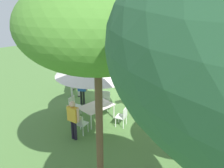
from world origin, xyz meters
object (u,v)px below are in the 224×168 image
at_px(guest_beside_umbrella, 82,88).
at_px(acacia_tree_behind_hut, 97,26).
at_px(patio_chair_near_hut, 80,123).
at_px(zebra_nearest_camera, 147,89).
at_px(guest_behind_table, 73,117).
at_px(patio_chair_west_end, 105,99).
at_px(zebra_by_umbrella, 75,76).
at_px(shade_umbrella, 95,65).
at_px(patio_chair_near_lawn, 123,115).
at_px(striped_lounge_chair, 142,77).
at_px(patio_chair_east_end, 74,104).
at_px(standing_watcher, 105,60).
at_px(patio_dining_table, 97,107).

xyz_separation_m(guest_beside_umbrella, acacia_tree_behind_hut, (3.07, 5.44, 3.85)).
height_order(patio_chair_near_hut, zebra_nearest_camera, zebra_nearest_camera).
height_order(guest_behind_table, zebra_nearest_camera, guest_behind_table).
xyz_separation_m(patio_chair_west_end, zebra_by_umbrella, (0.04, -2.72, 0.50)).
relative_size(shade_umbrella, patio_chair_near_hut, 3.82).
distance_m(patio_chair_near_lawn, striped_lounge_chair, 6.00).
height_order(patio_chair_west_end, patio_chair_near_lawn, same).
bearing_deg(patio_chair_near_hut, shade_umbrella, 90.00).
bearing_deg(patio_chair_west_end, acacia_tree_behind_hut, 106.70).
bearing_deg(zebra_by_umbrella, striped_lounge_chair, 19.88).
relative_size(patio_chair_east_end, patio_chair_near_lawn, 1.00).
relative_size(patio_chair_near_hut, guest_behind_table, 0.54).
bearing_deg(zebra_by_umbrella, shade_umbrella, -72.00).
relative_size(patio_chair_near_lawn, acacia_tree_behind_hut, 0.15).
bearing_deg(standing_watcher, zebra_by_umbrella, 71.96).
distance_m(shade_umbrella, guest_beside_umbrella, 2.52).
bearing_deg(guest_beside_umbrella, patio_chair_west_end, -11.06).
bearing_deg(guest_behind_table, patio_chair_near_lawn, -119.13).
distance_m(patio_chair_east_end, patio_chair_near_hut, 1.78).
bearing_deg(patio_dining_table, patio_chair_west_end, -147.35).
distance_m(guest_behind_table, zebra_nearest_camera, 4.36).
bearing_deg(patio_chair_near_lawn, guest_behind_table, 139.77).
distance_m(shade_umbrella, patio_chair_east_end, 2.49).
bearing_deg(patio_chair_near_lawn, patio_chair_west_end, 48.40).
bearing_deg(acacia_tree_behind_hut, standing_watcher, -129.78).
bearing_deg(guest_beside_umbrella, zebra_by_umbrella, 118.67).
bearing_deg(striped_lounge_chair, patio_chair_near_hut, -40.64).
bearing_deg(patio_chair_near_lawn, patio_dining_table, 90.00).
height_order(patio_chair_west_end, acacia_tree_behind_hut, acacia_tree_behind_hut).
xyz_separation_m(patio_chair_near_lawn, standing_watcher, (-3.93, -6.07, 0.52)).
xyz_separation_m(guest_behind_table, standing_watcher, (-6.08, -5.53, 0.05)).
distance_m(guest_behind_table, acacia_tree_behind_hut, 4.97).
bearing_deg(standing_watcher, patio_chair_east_end, 85.17).
xyz_separation_m(patio_dining_table, zebra_nearest_camera, (-2.77, 0.59, 0.34)).
relative_size(guest_behind_table, striped_lounge_chair, 1.76).
bearing_deg(patio_dining_table, acacia_tree_behind_hut, 54.05).
height_order(patio_dining_table, acacia_tree_behind_hut, acacia_tree_behind_hut).
xyz_separation_m(patio_chair_west_end, patio_chair_near_lawn, (0.52, 1.84, 0.00)).
bearing_deg(zebra_nearest_camera, patio_chair_west_end, 60.42).
distance_m(patio_chair_west_end, zebra_by_umbrella, 2.76).
bearing_deg(patio_dining_table, guest_behind_table, 20.68).
bearing_deg(acacia_tree_behind_hut, patio_dining_table, -125.95).
distance_m(shade_umbrella, patio_dining_table, 1.99).
xyz_separation_m(patio_chair_east_end, striped_lounge_chair, (-6.02, -1.01, -0.26)).
xyz_separation_m(patio_chair_near_lawn, guest_beside_umbrella, (0.12, -2.95, 0.43)).
height_order(patio_chair_near_hut, acacia_tree_behind_hut, acacia_tree_behind_hut).
bearing_deg(guest_behind_table, shade_umbrella, -84.08).
relative_size(shade_umbrella, guest_behind_table, 2.07).
xyz_separation_m(guest_beside_umbrella, zebra_by_umbrella, (-0.60, -1.60, 0.08)).
xyz_separation_m(patio_chair_near_hut, acacia_tree_behind_hut, (1.44, 3.18, 4.28)).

